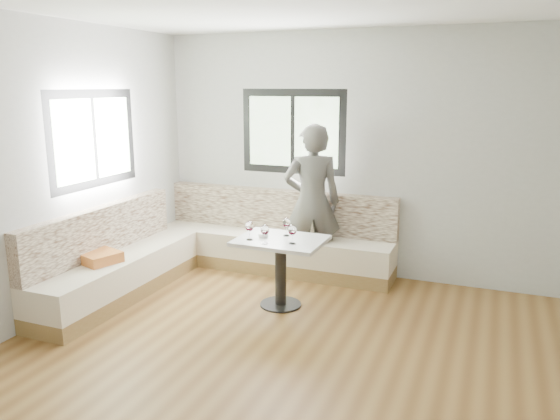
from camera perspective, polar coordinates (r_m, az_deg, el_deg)
The scene contains 9 objects.
room at distance 4.04m, azimuth 0.24°, elevation 1.80°, with size 5.01×5.01×2.81m.
banquette at distance 6.30m, azimuth -7.37°, elevation -4.37°, with size 2.90×2.80×0.95m.
table at distance 5.46m, azimuth 0.07°, elevation -4.81°, with size 0.86×0.68×0.70m.
person at distance 6.20m, azimuth 3.36°, elevation 0.81°, with size 0.65×0.43×1.78m, color #514F4A.
olive_ramekin at distance 5.47m, azimuth -1.76°, elevation -2.62°, with size 0.10×0.10×0.04m.
wine_glass_a at distance 5.35m, azimuth -3.22°, elevation -1.77°, with size 0.08×0.08×0.19m.
wine_glass_b at distance 5.22m, azimuth -1.59°, elevation -2.14°, with size 0.08×0.08×0.19m.
wine_glass_c at distance 5.21m, azimuth 1.30°, elevation -2.17°, with size 0.08×0.08×0.19m.
wine_glass_d at distance 5.49m, azimuth 0.66°, elevation -1.39°, with size 0.08×0.08×0.19m.
Camera 1 is at (1.38, -3.60, 2.19)m, focal length 35.00 mm.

